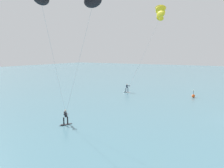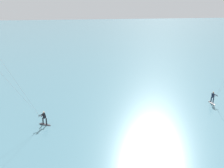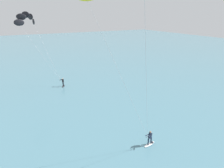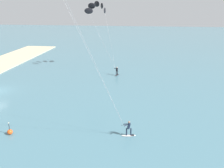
% 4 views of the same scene
% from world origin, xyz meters
% --- Properties ---
extents(kitesurfer_nearshore, '(7.24, 7.07, 13.52)m').
position_xyz_m(kitesurfer_nearshore, '(-15.08, 13.54, 11.83)').
color(kitesurfer_nearshore, '#333338').
rests_on(kitesurfer_nearshore, ground).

